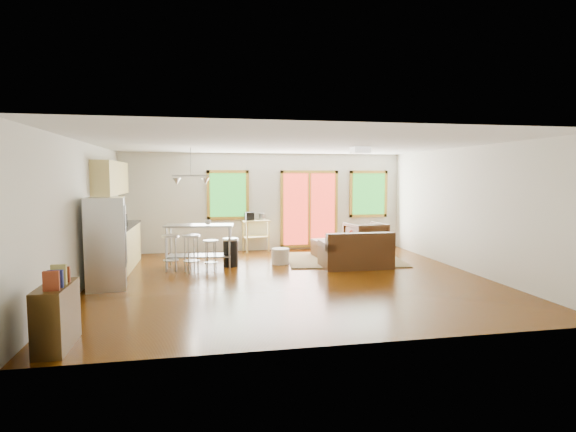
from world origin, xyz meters
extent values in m
cube|color=#351802|center=(0.00, 0.00, -0.01)|extent=(7.50, 7.00, 0.02)
cube|color=silver|center=(0.00, 0.00, 2.61)|extent=(7.50, 7.00, 0.02)
cube|color=beige|center=(0.00, 3.51, 1.30)|extent=(7.50, 0.02, 2.60)
cube|color=beige|center=(-3.76, 0.00, 1.30)|extent=(0.02, 7.00, 2.60)
cube|color=beige|center=(3.76, 0.00, 1.30)|extent=(0.02, 7.00, 2.60)
cube|color=beige|center=(0.00, -3.51, 1.30)|extent=(7.50, 0.02, 2.60)
cube|color=#185518|center=(-1.00, 3.46, 1.50)|extent=(0.94, 0.02, 1.14)
cube|color=olive|center=(-1.00, 3.46, 2.11)|extent=(1.10, 0.05, 0.08)
cube|color=olive|center=(-1.00, 3.46, 0.89)|extent=(1.10, 0.05, 0.08)
cube|color=olive|center=(-1.51, 3.46, 1.50)|extent=(0.08, 0.05, 1.30)
cube|color=olive|center=(-0.49, 3.46, 1.50)|extent=(0.08, 0.05, 1.30)
cube|color=#AF281B|center=(1.20, 3.46, 1.10)|extent=(1.44, 0.02, 1.94)
cube|color=olive|center=(1.20, 3.46, 2.11)|extent=(1.60, 0.05, 0.08)
cube|color=olive|center=(1.20, 3.46, 0.09)|extent=(1.60, 0.05, 0.08)
cube|color=olive|center=(0.44, 3.46, 1.10)|extent=(0.08, 0.05, 2.10)
cube|color=olive|center=(1.96, 3.46, 1.10)|extent=(0.08, 0.05, 2.10)
cube|color=olive|center=(1.20, 3.46, 1.10)|extent=(0.08, 0.05, 1.94)
cube|color=#185518|center=(2.90, 3.46, 1.50)|extent=(0.94, 0.02, 1.14)
cube|color=olive|center=(2.90, 3.46, 2.11)|extent=(1.10, 0.05, 0.08)
cube|color=olive|center=(2.90, 3.46, 0.89)|extent=(1.10, 0.05, 0.08)
cube|color=olive|center=(2.39, 3.46, 1.50)|extent=(0.08, 0.05, 1.30)
cube|color=olive|center=(3.41, 3.46, 1.50)|extent=(0.08, 0.05, 1.30)
cube|color=#496640|center=(1.64, 1.70, 0.01)|extent=(2.91, 2.38, 0.03)
cube|color=#311C0C|center=(1.61, 0.84, 0.21)|extent=(1.50, 0.85, 0.42)
cube|color=#311C0C|center=(1.61, 0.52, 0.61)|extent=(1.49, 0.21, 0.38)
cube|color=#311C0C|center=(0.96, 0.84, 0.50)|extent=(0.20, 0.85, 0.16)
cube|color=#311C0C|center=(2.25, 0.84, 0.50)|extent=(0.20, 0.85, 0.16)
cube|color=#311C0C|center=(1.28, 0.89, 0.48)|extent=(0.62, 0.55, 0.12)
cube|color=#311C0C|center=(1.93, 0.89, 0.48)|extent=(0.62, 0.55, 0.12)
cube|color=#35220A|center=(2.07, 2.05, 0.40)|extent=(1.14, 0.80, 0.04)
cube|color=#35220A|center=(1.67, 1.75, 0.19)|extent=(0.07, 0.07, 0.38)
cube|color=#35220A|center=(2.54, 1.90, 0.19)|extent=(0.07, 0.07, 0.38)
cube|color=#35220A|center=(1.59, 2.20, 0.19)|extent=(0.07, 0.07, 0.38)
cube|color=#35220A|center=(2.46, 2.35, 0.19)|extent=(0.07, 0.07, 0.38)
imported|color=#311C0C|center=(2.40, 2.33, 0.45)|extent=(1.00, 0.95, 0.91)
cube|color=#311C0C|center=(1.34, 2.18, 0.21)|extent=(0.68, 0.68, 0.43)
cylinder|color=beige|center=(0.06, 1.52, 0.18)|extent=(0.45, 0.45, 0.35)
imported|color=silver|center=(1.82, 1.74, 0.49)|extent=(0.21, 0.22, 0.18)
sphere|color=#AE220B|center=(1.86, 1.76, 0.63)|extent=(0.08, 0.08, 0.07)
sphere|color=#AE220B|center=(1.79, 1.73, 0.65)|extent=(0.08, 0.08, 0.07)
sphere|color=#AE220B|center=(1.83, 1.78, 0.67)|extent=(0.08, 0.08, 0.07)
cube|color=tan|center=(-3.45, 1.70, 0.45)|extent=(0.60, 2.20, 0.90)
cube|color=black|center=(-3.45, 1.70, 0.92)|extent=(0.64, 2.24, 0.04)
cube|color=tan|center=(-3.57, 1.70, 1.95)|extent=(0.36, 2.20, 0.70)
cylinder|color=#B7BABC|center=(-3.45, 1.20, 1.03)|extent=(0.12, 0.12, 0.18)
cube|color=black|center=(-3.45, 2.10, 1.04)|extent=(0.22, 0.18, 0.20)
cube|color=#B7BABC|center=(-3.35, -0.15, 0.81)|extent=(0.72, 0.70, 1.62)
cube|color=gray|center=(-3.04, -0.11, 0.81)|extent=(0.09, 0.59, 1.58)
cylinder|color=gray|center=(-3.00, -0.31, 0.94)|extent=(0.02, 0.02, 1.08)
cylinder|color=gray|center=(-3.04, 0.09, 0.94)|extent=(0.02, 0.02, 1.08)
cube|color=#B7BABC|center=(-1.75, 1.54, 0.91)|extent=(1.53, 0.76, 0.04)
cube|color=gray|center=(-1.75, 1.54, 0.25)|extent=(1.43, 0.67, 0.03)
cylinder|color=gray|center=(-2.44, 1.40, 0.45)|extent=(0.04, 0.04, 0.89)
cylinder|color=gray|center=(-1.11, 1.24, 0.45)|extent=(0.04, 0.04, 0.89)
cylinder|color=gray|center=(-2.38, 1.85, 0.45)|extent=(0.04, 0.04, 0.89)
cylinder|color=gray|center=(-1.06, 1.69, 0.45)|extent=(0.04, 0.04, 0.89)
imported|color=silver|center=(-1.56, 1.34, 1.01)|extent=(0.14, 0.11, 0.13)
cylinder|color=#B7BABC|center=(-2.34, 1.17, 0.74)|extent=(0.36, 0.36, 0.04)
cylinder|color=gray|center=(-2.24, 1.27, 0.36)|extent=(0.03, 0.03, 0.72)
cylinder|color=gray|center=(-2.43, 1.27, 0.36)|extent=(0.03, 0.03, 0.72)
cylinder|color=gray|center=(-2.43, 1.07, 0.36)|extent=(0.03, 0.03, 0.72)
cylinder|color=gray|center=(-2.24, 1.07, 0.36)|extent=(0.03, 0.03, 0.72)
cylinder|color=gray|center=(-2.34, 1.17, 0.23)|extent=(0.33, 0.33, 0.02)
cylinder|color=#B7BABC|center=(-1.91, 0.97, 0.77)|extent=(0.49, 0.49, 0.04)
cylinder|color=gray|center=(-1.86, 1.10, 0.37)|extent=(0.03, 0.03, 0.74)
cylinder|color=gray|center=(-2.04, 1.02, 0.37)|extent=(0.03, 0.03, 0.74)
cylinder|color=gray|center=(-1.96, 0.84, 0.37)|extent=(0.03, 0.03, 0.74)
cylinder|color=gray|center=(-1.78, 0.92, 0.37)|extent=(0.03, 0.03, 0.74)
cylinder|color=gray|center=(-1.91, 0.97, 0.24)|extent=(0.45, 0.45, 0.02)
cylinder|color=#B7BABC|center=(-1.51, 0.91, 0.65)|extent=(0.37, 0.37, 0.04)
cylinder|color=gray|center=(-1.44, 1.01, 0.32)|extent=(0.03, 0.03, 0.63)
cylinder|color=gray|center=(-1.61, 0.98, 0.32)|extent=(0.03, 0.03, 0.63)
cylinder|color=gray|center=(-1.58, 0.82, 0.32)|extent=(0.03, 0.03, 0.63)
cylinder|color=gray|center=(-1.41, 0.85, 0.32)|extent=(0.03, 0.03, 0.63)
cylinder|color=gray|center=(-1.51, 0.91, 0.20)|extent=(0.34, 0.34, 0.01)
cylinder|color=black|center=(-1.07, 1.46, 0.29)|extent=(0.35, 0.35, 0.58)
cylinder|color=#B7BABC|center=(-1.07, 1.46, 0.60)|extent=(0.36, 0.36, 0.05)
cube|color=tan|center=(-0.29, 3.33, 0.82)|extent=(0.77, 0.58, 0.04)
cube|color=tan|center=(-0.29, 3.33, 0.39)|extent=(0.72, 0.54, 0.03)
cube|color=tan|center=(-0.54, 3.10, 0.41)|extent=(0.05, 0.05, 0.83)
cube|color=tan|center=(0.04, 3.22, 0.41)|extent=(0.05, 0.05, 0.83)
cube|color=tan|center=(-0.61, 3.44, 0.41)|extent=(0.05, 0.05, 0.83)
cube|color=tan|center=(-0.04, 3.57, 0.41)|extent=(0.05, 0.05, 0.83)
cube|color=black|center=(-0.46, 3.30, 0.94)|extent=(0.25, 0.24, 0.22)
cylinder|color=#B7BABC|center=(-0.11, 3.37, 0.92)|extent=(0.19, 0.19, 0.18)
cube|color=#35220A|center=(-3.35, -2.95, 0.37)|extent=(0.33, 0.83, 0.74)
cube|color=maroon|center=(-3.30, -3.22, 0.85)|extent=(0.17, 0.05, 0.22)
cube|color=#191E51|center=(-3.30, -3.09, 0.84)|extent=(0.17, 0.05, 0.20)
cube|color=#A3994D|center=(-3.30, -2.95, 0.86)|extent=(0.17, 0.05, 0.24)
cube|color=maroon|center=(-3.30, -2.81, 0.83)|extent=(0.17, 0.05, 0.18)
cube|color=white|center=(1.60, 0.60, 2.53)|extent=(0.35, 0.35, 0.12)
cylinder|color=gray|center=(-1.90, 1.50, 2.30)|extent=(0.02, 0.02, 0.60)
cube|color=gray|center=(-1.90, 1.50, 2.00)|extent=(0.80, 0.04, 0.03)
cone|color=#B7BABC|center=(-2.20, 1.50, 1.88)|extent=(0.18, 0.18, 0.14)
cone|color=#B7BABC|center=(-1.60, 1.50, 1.88)|extent=(0.18, 0.18, 0.14)
camera|label=1|loc=(-1.68, -8.42, 1.98)|focal=28.00mm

